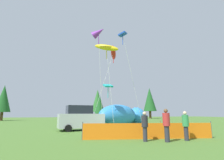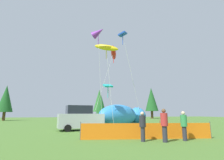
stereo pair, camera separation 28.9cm
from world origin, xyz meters
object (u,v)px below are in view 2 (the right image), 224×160
object	(u,v)px
folding_chair	(162,125)
spectator_in_yellow_shirt	(143,125)
inflatable_cat	(123,116)
kite_yellow_hero	(106,48)
kite_teal_diamond	(108,86)
kite_purple_delta	(98,33)
spectator_in_black_shirt	(164,124)
kite_blue_box	(123,36)
spectator_in_grey_shirt	(184,124)
parked_car	(80,118)
kite_red_lizard	(113,53)

from	to	relation	value
folding_chair	spectator_in_yellow_shirt	size ratio (longest dim) A/B	0.56
inflatable_cat	kite_yellow_hero	world-z (taller)	kite_yellow_hero
kite_teal_diamond	kite_yellow_hero	size ratio (longest dim) A/B	0.51
kite_purple_delta	folding_chair	bearing A→B (deg)	-25.38
folding_chair	spectator_in_black_shirt	xyz separation A→B (m)	(-2.72, -4.96, 0.46)
kite_purple_delta	spectator_in_black_shirt	bearing A→B (deg)	-70.88
folding_chair	kite_blue_box	size ratio (longest dim) A/B	0.09
spectator_in_yellow_shirt	kite_teal_diamond	size ratio (longest dim) A/B	0.36
spectator_in_grey_shirt	kite_purple_delta	xyz separation A→B (m)	(-4.01, 7.32, 8.86)
parked_car	kite_teal_diamond	size ratio (longest dim) A/B	0.92
kite_yellow_hero	spectator_in_grey_shirt	bearing A→B (deg)	-70.44
kite_red_lizard	kite_purple_delta	size ratio (longest dim) A/B	0.92
kite_yellow_hero	parked_car	bearing A→B (deg)	-172.59
folding_chair	spectator_in_grey_shirt	distance (m)	4.99
inflatable_cat	kite_red_lizard	size ratio (longest dim) A/B	0.80
spectator_in_grey_shirt	kite_yellow_hero	bearing A→B (deg)	109.56
spectator_in_black_shirt	kite_blue_box	size ratio (longest dim) A/B	0.17
spectator_in_grey_shirt	folding_chair	bearing A→B (deg)	74.78
inflatable_cat	spectator_in_grey_shirt	world-z (taller)	inflatable_cat
kite_purple_delta	kite_blue_box	bearing A→B (deg)	23.63
spectator_in_grey_shirt	inflatable_cat	bearing A→B (deg)	90.39
spectator_in_black_shirt	kite_blue_box	world-z (taller)	kite_blue_box
parked_car	kite_purple_delta	distance (m)	8.83
spectator_in_grey_shirt	parked_car	bearing A→B (deg)	124.82
spectator_in_yellow_shirt	kite_red_lizard	world-z (taller)	kite_red_lizard
kite_blue_box	kite_yellow_hero	distance (m)	2.78
inflatable_cat	kite_purple_delta	world-z (taller)	kite_purple_delta
spectator_in_yellow_shirt	kite_teal_diamond	world-z (taller)	kite_teal_diamond
parked_car	kite_blue_box	xyz separation A→B (m)	(4.66, 0.78, 9.26)
parked_car	spectator_in_black_shirt	bearing A→B (deg)	-69.94
parked_car	kite_yellow_hero	distance (m)	7.92
spectator_in_yellow_shirt	spectator_in_black_shirt	xyz separation A→B (m)	(1.11, -0.52, 0.09)
kite_purple_delta	parked_car	bearing A→B (deg)	158.14
parked_car	spectator_in_black_shirt	xyz separation A→B (m)	(4.09, -8.09, -0.11)
kite_yellow_hero	kite_purple_delta	distance (m)	1.86
parked_car	spectator_in_grey_shirt	xyz separation A→B (m)	(5.51, -7.92, -0.18)
kite_blue_box	kite_red_lizard	size ratio (longest dim) A/B	1.13
parked_car	folding_chair	world-z (taller)	parked_car
inflatable_cat	kite_yellow_hero	bearing A→B (deg)	-164.89
folding_chair	spectator_in_yellow_shirt	world-z (taller)	spectator_in_yellow_shirt
parked_car	kite_red_lizard	bearing A→B (deg)	27.86
spectator_in_grey_shirt	kite_red_lizard	xyz separation A→B (m)	(-1.45, 10.73, 8.04)
folding_chair	spectator_in_black_shirt	distance (m)	5.68
kite_teal_diamond	kite_blue_box	bearing A→B (deg)	-1.30
kite_teal_diamond	spectator_in_yellow_shirt	bearing A→B (deg)	-89.38
parked_car	kite_purple_delta	world-z (taller)	kite_purple_delta
kite_purple_delta	spectator_in_grey_shirt	bearing A→B (deg)	-61.29
kite_purple_delta	inflatable_cat	bearing A→B (deg)	46.28
parked_car	kite_purple_delta	size ratio (longest dim) A/B	0.42
spectator_in_grey_shirt	kite_purple_delta	bearing A→B (deg)	118.71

